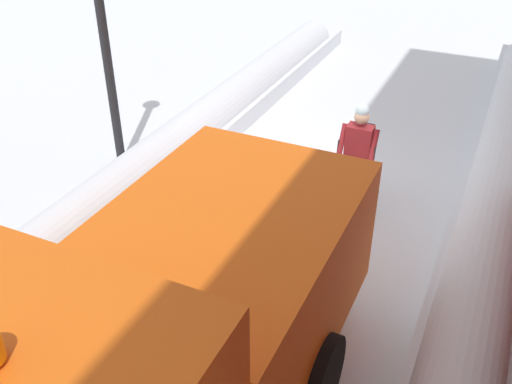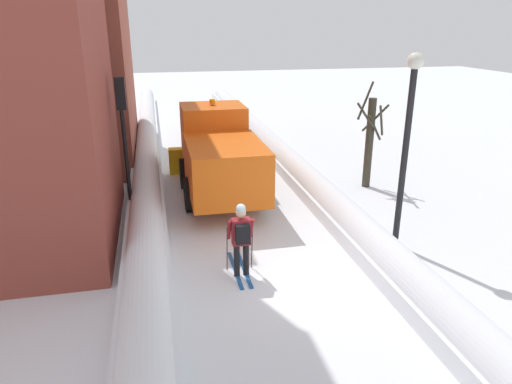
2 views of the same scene
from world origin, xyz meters
TOP-DOWN VIEW (x-y plane):
  - plow_truck at (-0.34, 5.76)m, footprint 3.20×5.98m
  - skier at (-0.62, 0.33)m, footprint 0.62×1.80m

SIDE VIEW (x-z plane):
  - skier at x=-0.62m, z-range 0.10..1.91m
  - plow_truck at x=-0.34m, z-range -0.08..3.04m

